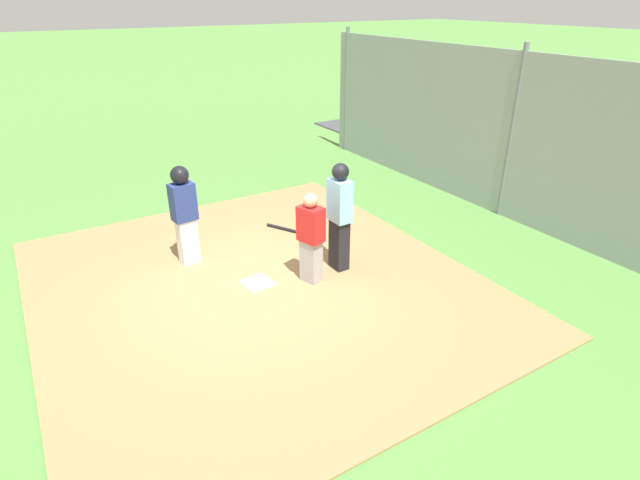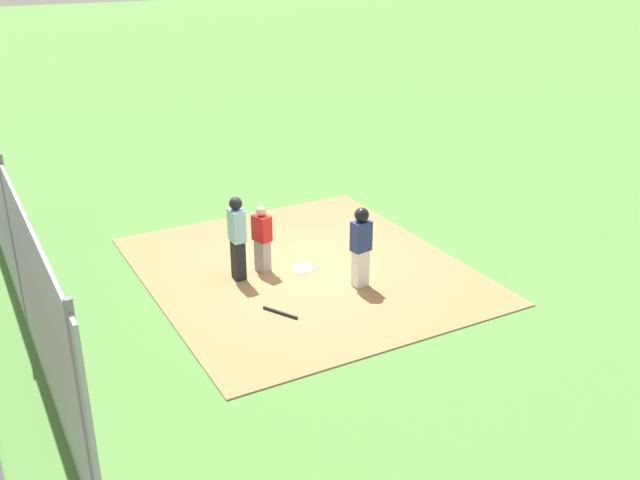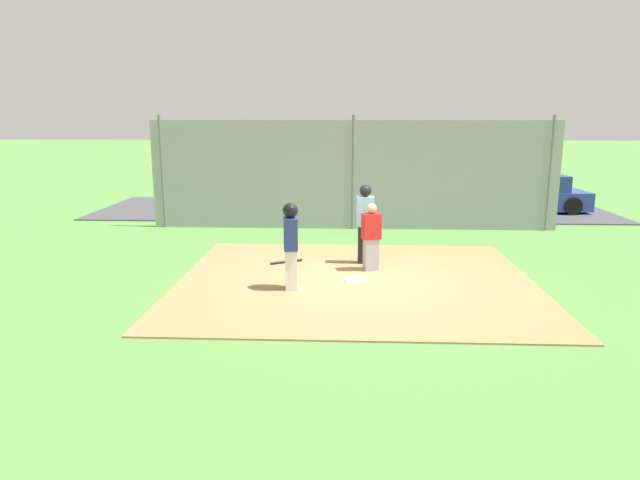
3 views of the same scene
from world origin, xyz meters
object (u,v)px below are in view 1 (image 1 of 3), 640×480
home_plate (258,283)px  parked_car_silver (619,163)px  baseball_bat (284,229)px  parked_car_red (492,134)px  catcher (311,238)px  umpire (340,215)px  runner (184,209)px

home_plate → parked_car_silver: bearing=-92.1°
baseball_bat → parked_car_red: (1.51, -7.37, 0.55)m
home_plate → catcher: (-0.35, -0.78, 0.74)m
home_plate → catcher: 1.13m
catcher → umpire: umpire is taller
home_plate → umpire: 1.68m
baseball_bat → catcher: bearing=136.0°
catcher → runner: size_ratio=0.87×
catcher → parked_car_silver: size_ratio=0.35×
runner → catcher: bearing=34.9°
home_plate → baseball_bat: baseball_bat is taller
baseball_bat → runner: bearing=69.9°
runner → umpire: bearing=46.9°
parked_car_silver → home_plate: bearing=86.9°
baseball_bat → parked_car_silver: 8.01m
home_plate → runner: size_ratio=0.26×
catcher → parked_car_red: (3.41, -7.88, -0.17)m
catcher → home_plate: bearing=-40.9°
runner → parked_car_red: (1.81, -9.32, -0.39)m
catcher → parked_car_red: size_ratio=0.33×
home_plate → catcher: bearing=-114.1°
parked_car_silver → baseball_bat: bearing=75.3°
runner → baseball_bat: runner is taller
umpire → baseball_bat: (1.78, 0.09, -0.92)m
baseball_bat → parked_car_red: parked_car_red is taller
umpire → parked_car_red: (3.29, -7.28, -0.37)m
home_plate → catcher: size_ratio=0.30×
runner → parked_car_silver: (-1.59, -9.72, -0.39)m
umpire → parked_car_red: size_ratio=0.41×
umpire → parked_car_silver: bearing=178.0°
parked_car_silver → parked_car_red: same height
home_plate → parked_car_red: parked_car_red is taller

